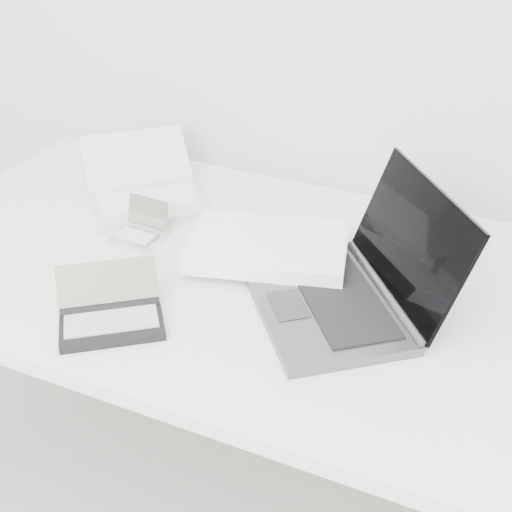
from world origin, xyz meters
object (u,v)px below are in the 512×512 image
at_px(desk, 278,296).
at_px(palmtop_charcoal, 111,315).
at_px(netbook_open_white, 145,191).
at_px(laptop_large, 309,266).

bearing_deg(desk, palmtop_charcoal, -128.32).
xyz_separation_m(desk, netbook_open_white, (-0.40, 0.16, 0.07)).
height_order(desk, palmtop_charcoal, palmtop_charcoal).
relative_size(desk, netbook_open_white, 4.17).
bearing_deg(netbook_open_white, palmtop_charcoal, -107.63).
distance_m(netbook_open_white, palmtop_charcoal, 0.47).
bearing_deg(desk, netbook_open_white, 157.74).
height_order(laptop_large, netbook_open_white, laptop_large).
height_order(netbook_open_white, palmtop_charcoal, netbook_open_white).
distance_m(desk, netbook_open_white, 0.44).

